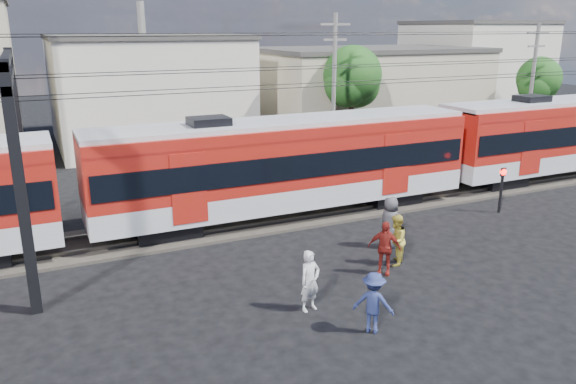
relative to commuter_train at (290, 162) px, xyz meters
name	(u,v)px	position (x,y,z in m)	size (l,w,h in m)	color
ground	(402,295)	(-0.03, -8.00, -2.40)	(120.00, 120.00, 0.00)	black
track_bed	(289,215)	(-0.03, 0.00, -2.34)	(70.00, 3.40, 0.12)	#2D2823
rail_near	(297,218)	(-0.03, -0.75, -2.22)	(70.00, 0.12, 0.12)	#59544C
rail_far	(282,208)	(-0.03, 0.75, -2.22)	(70.00, 0.12, 0.12)	#59544C
commuter_train	(290,162)	(0.00, 0.00, 0.00)	(50.30, 3.08, 4.17)	black
catenary	(57,108)	(-8.68, 0.00, 2.73)	(70.00, 9.30, 7.52)	black
building_midwest	(146,89)	(-2.03, 19.00, 1.25)	(12.24, 12.24, 7.30)	beige
building_mideast	(367,90)	(13.97, 16.00, 0.75)	(16.32, 10.20, 6.30)	tan
building_east	(473,68)	(27.97, 20.00, 1.75)	(10.20, 10.20, 8.30)	beige
utility_pole_mid	(334,88)	(5.97, 7.00, 2.13)	(1.80, 0.24, 8.50)	slate
utility_pole_east	(532,84)	(19.97, 6.00, 1.88)	(1.80, 0.24, 8.00)	slate
tree_near	(354,79)	(9.15, 10.09, 2.26)	(3.82, 3.64, 6.72)	#382619
tree_far	(540,81)	(24.15, 9.09, 1.59)	(3.36, 3.12, 5.76)	#382619
pedestrian_a	(310,281)	(-2.97, -7.65, -1.51)	(0.65, 0.43, 1.79)	silver
pedestrian_b	(396,240)	(1.09, -6.04, -1.52)	(0.86, 0.67, 1.77)	gold
pedestrian_c	(373,303)	(-2.00, -9.41, -1.56)	(1.08, 0.62, 1.68)	navy
pedestrian_d	(384,248)	(0.33, -6.48, -1.50)	(1.06, 0.44, 1.80)	maroon
pedestrian_e	(390,222)	(1.83, -4.65, -1.44)	(0.94, 0.61, 1.92)	#444448
car_silver	(572,136)	(23.42, 5.21, -1.70)	(1.65, 4.11, 1.40)	#AFB0B6
crossing_signal	(502,182)	(8.50, -3.32, -1.02)	(0.29, 0.29, 1.99)	black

